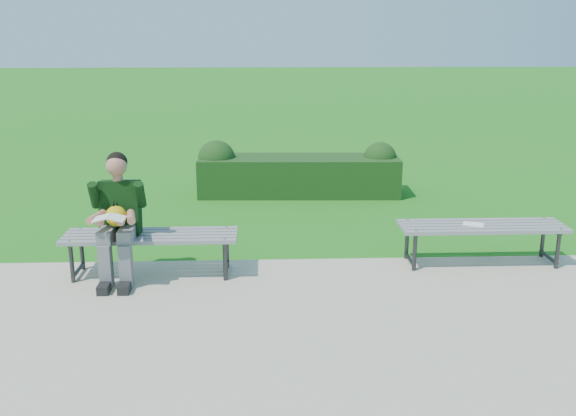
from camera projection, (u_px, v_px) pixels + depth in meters
name	position (u px, v px, depth m)	size (l,w,h in m)	color
ground	(296.00, 261.00, 7.26)	(80.00, 80.00, 0.00)	#217D1B
walkway	(307.00, 329.00, 5.57)	(30.00, 3.50, 0.02)	#ABA68F
hedge	(296.00, 173.00, 10.13)	(3.18, 0.90, 0.87)	#1D4215
bench_left	(151.00, 239.00, 6.69)	(1.80, 0.50, 0.46)	gray
bench_right	(482.00, 229.00, 7.02)	(1.80, 0.50, 0.46)	gray
seated_boy	(118.00, 214.00, 6.52)	(0.56, 0.76, 1.31)	slate
paper_sheet	(473.00, 224.00, 7.00)	(0.27, 0.23, 0.01)	white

